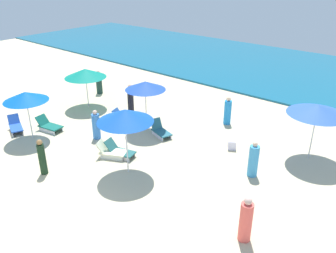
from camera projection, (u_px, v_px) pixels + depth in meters
ground_plane at (32, 222)px, 11.64m from camera, size 60.00×60.00×0.00m
ocean at (297, 72)px, 27.38m from camera, size 60.00×14.43×0.12m
umbrella_0 at (145, 86)px, 17.09m from camera, size 2.02×2.02×2.60m
lounge_chair_0_0 at (160, 131)px, 17.38m from camera, size 1.36×0.92×0.75m
lounge_chair_0_1 at (124, 117)px, 18.92m from camera, size 1.47×0.97×0.64m
umbrella_1 at (125, 116)px, 13.35m from camera, size 2.21×2.21×2.79m
lounge_chair_1_0 at (111, 151)px, 15.46m from camera, size 1.41×1.13×0.71m
lounge_chair_1_1 at (119, 151)px, 15.52m from camera, size 1.44×0.90×0.71m
umbrella_2 at (25, 96)px, 16.34m from camera, size 2.09×2.09×2.39m
lounge_chair_2_0 at (16, 126)px, 17.81m from camera, size 1.41×0.98×0.75m
lounge_chair_2_1 at (49, 126)px, 17.92m from camera, size 1.43×0.85×0.71m
umbrella_3 at (318, 110)px, 14.43m from camera, size 2.47×2.47×2.55m
umbrella_4 at (85, 73)px, 20.12m from camera, size 2.40×2.40×2.32m
beachgoer_0 at (253, 160)px, 13.91m from camera, size 0.55×0.55×1.53m
beachgoer_1 at (42, 158)px, 14.02m from camera, size 0.34×0.34×1.55m
beachgoer_3 at (96, 126)px, 16.92m from camera, size 0.44×0.44×1.48m
beachgoer_4 at (228, 112)px, 18.47m from camera, size 0.45×0.45×1.53m
beachgoer_5 at (131, 100)px, 19.75m from camera, size 0.49×0.49×1.72m
beachgoer_6 at (99, 83)px, 22.84m from camera, size 0.44×0.44×1.55m
beachgoer_7 at (246, 221)px, 10.61m from camera, size 0.55×0.55×1.58m
cooler_box_0 at (232, 143)px, 16.24m from camera, size 0.63×0.70×0.43m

